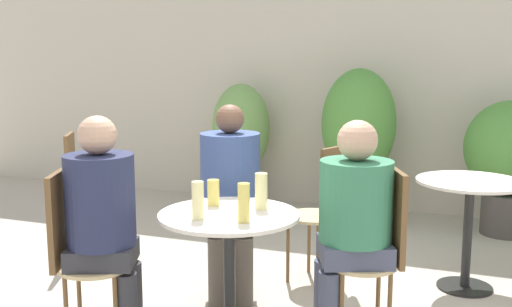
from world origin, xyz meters
The scene contains 18 objects.
storefront_wall centered at (0.00, 3.32, 1.50)m, with size 10.00×0.06×3.00m.
cafe_table_near centered at (-0.19, 0.06, 0.57)m, with size 0.73×0.73×0.74m.
cafe_table_far centered at (0.96, 1.37, 0.56)m, with size 0.70×0.70×0.74m.
bistro_chair_0 centered at (0.54, 0.36, 0.57)m, with size 0.42×0.41×0.96m.
bistro_chair_1 centered at (-0.49, 0.79, 0.57)m, with size 0.41×0.42×0.96m.
bistro_chair_2 centered at (-0.92, -0.24, 0.57)m, with size 0.42×0.41×0.96m.
bistro_chair_3 centered at (-1.84, 1.05, 0.57)m, with size 0.43×0.42×0.96m.
bistro_chair_4 centered at (0.06, 1.10, 0.57)m, with size 0.42×0.41×0.96m.
seated_person_0 centered at (0.40, 0.30, 0.72)m, with size 0.45×0.43×1.22m.
seated_person_1 centered at (-0.43, 0.65, 0.74)m, with size 0.43×0.45×1.25m.
seated_person_2 centered at (-0.78, -0.18, 0.74)m, with size 0.43×0.41×1.24m.
beer_glass_0 centered at (-0.33, 0.18, 0.81)m, with size 0.07×0.07×0.14m.
beer_glass_1 centered at (-0.29, -0.10, 0.83)m, with size 0.06×0.06×0.19m.
beer_glass_2 centered at (-0.06, -0.07, 0.83)m, with size 0.06×0.06×0.19m.
beer_glass_3 centered at (-0.06, 0.19, 0.84)m, with size 0.07×0.07×0.19m.
potted_plant_0 centered at (-1.27, 2.93, 0.73)m, with size 0.59×0.59×1.26m.
potted_plant_1 centered at (-0.05, 2.83, 0.80)m, with size 0.69×0.69×1.43m.
potted_plant_2 centered at (1.25, 2.80, 0.70)m, with size 0.75×0.75×1.17m.
Camera 1 is at (0.98, -2.69, 1.54)m, focal length 42.00 mm.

